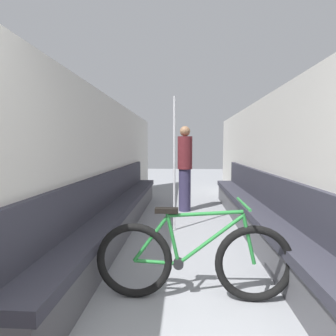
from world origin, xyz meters
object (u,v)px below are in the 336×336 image
Objects in this scene: bench_seat_row_right at (256,214)px; bicycle at (193,260)px; bench_seat_row_left at (119,212)px; grab_pole_near at (174,166)px; passenger_standing at (185,167)px.

bench_seat_row_right is 2.04m from bicycle.
bench_seat_row_left is at bearing 135.09° from bicycle.
passenger_standing is (0.17, 1.27, -0.12)m from grab_pole_near.
grab_pole_near is 1.21× the size of passenger_standing.
passenger_standing reaches higher than bench_seat_row_right.
grab_pole_near reaches higher than bench_seat_row_left.
bench_seat_row_right is (2.11, 0.00, 0.00)m from bench_seat_row_left.
passenger_standing is (-1.07, 1.40, 0.59)m from bench_seat_row_right.
bench_seat_row_left and bench_seat_row_right have the same top height.
bicycle is (-1.01, -1.77, 0.04)m from bench_seat_row_right.
passenger_standing is (-0.06, 3.17, 0.55)m from bicycle.
grab_pole_near is (0.87, 0.13, 0.71)m from bench_seat_row_left.
grab_pole_near is at bearing 174.17° from bench_seat_row_right.
bench_seat_row_right is at bearing 73.54° from bicycle.
bench_seat_row_right reaches higher than bicycle.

